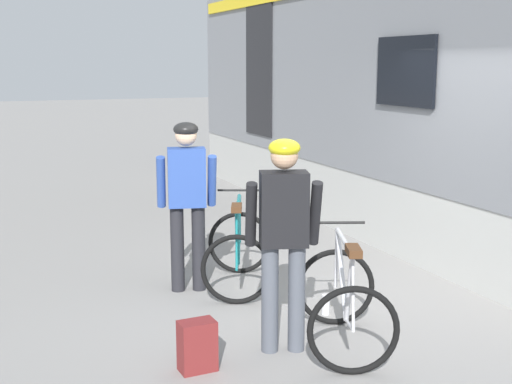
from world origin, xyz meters
The scene contains 7 objects.
ground_plane centered at (0.00, 0.00, 0.00)m, with size 80.00×80.00×0.00m, color gray.
cyclist_near_in_blue centered at (-1.34, 1.12, 1.05)m, with size 0.66×0.41×1.76m.
cyclist_far_in_dark centered at (-1.08, -0.65, 1.05)m, with size 0.66×0.43×1.76m.
bicycle_near_teal centered at (-0.83, 0.98, 0.40)m, with size 1.08×1.26×0.99m.
bicycle_far_silver centered at (-0.60, -0.80, 0.40)m, with size 1.06×1.26×0.99m.
backpack_on_platform centered at (-1.85, -0.74, 0.20)m, with size 0.28×0.18×0.40m, color maroon.
water_bottle_near_the_bikes centered at (-0.36, -0.06, 0.10)m, with size 0.08×0.08×0.19m, color silver.
Camera 1 is at (-3.36, -5.47, 2.35)m, focal length 47.96 mm.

